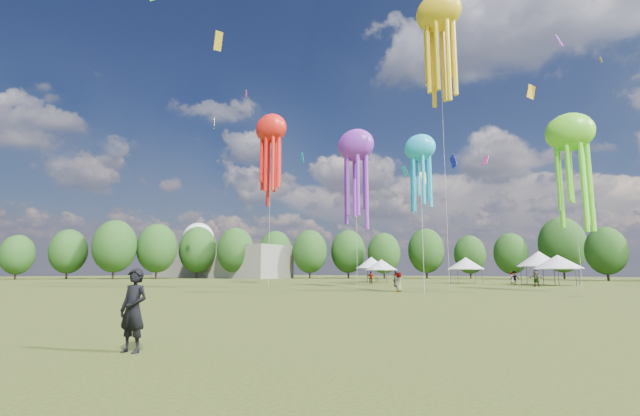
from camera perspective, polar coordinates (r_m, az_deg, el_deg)
The scene contains 10 objects.
ground at distance 19.20m, azimuth -26.52°, elevation -12.60°, with size 300.00×300.00×0.00m, color #384416.
observer_main at distance 10.97m, azimuth -22.87°, elevation -11.99°, with size 0.67×0.44×1.84m, color black.
spectator_near at distance 50.22m, azimuth 9.77°, elevation -9.13°, with size 0.76×0.59×1.56m, color gray.
spectators_far at distance 57.78m, azimuth 23.13°, elevation -8.32°, with size 32.45×33.53×1.92m.
festival_tents at distance 67.19m, azimuth 18.30°, elevation -6.61°, with size 34.06×10.32×4.39m.
show_kites at distance 49.69m, azimuth 7.47°, elevation 11.19°, with size 39.32×13.41×30.38m.
small_kites at distance 60.68m, azimuth 16.85°, elevation 20.04°, with size 75.17×63.12×44.96m.
treeline at distance 74.88m, azimuth 18.85°, elevation -4.02°, with size 201.57×95.24×13.43m.
hangar at distance 120.35m, azimuth -12.77°, elevation -6.84°, with size 40.00×12.00×8.00m, color gray.
radome at distance 136.58m, azimuth -15.38°, elevation -4.36°, with size 9.00×9.00×16.00m.
Camera 1 is at (16.68, -9.34, 1.79)m, focal length 24.91 mm.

